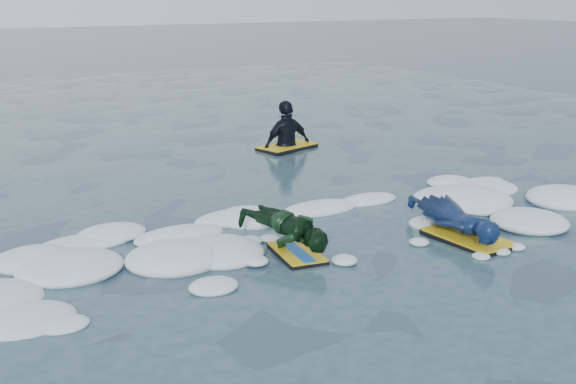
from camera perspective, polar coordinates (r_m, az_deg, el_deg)
The scene contains 5 objects.
ground at distance 8.57m, azimuth -1.93°, elevation -5.85°, with size 120.00×120.00×0.00m, color #182D3A.
foam_band at distance 9.45m, azimuth -4.76°, elevation -3.82°, with size 12.00×3.10×0.30m, color white, non-canonical shape.
prone_woman_unit at distance 9.70m, azimuth 13.20°, elevation -2.19°, with size 0.91×1.84×0.46m.
prone_child_unit at distance 8.92m, azimuth 0.14°, elevation -3.11°, with size 0.88×1.44×0.53m.
waiting_rider_unit at distance 14.78m, azimuth -0.09°, elevation 3.68°, with size 1.38×1.02×1.85m.
Camera 1 is at (-3.57, -7.13, 3.14)m, focal length 45.00 mm.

